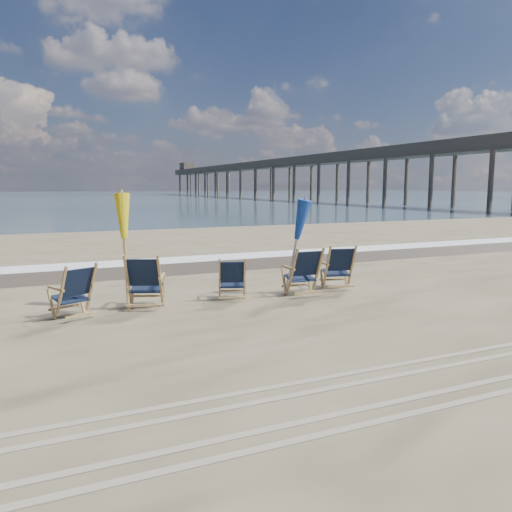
{
  "coord_description": "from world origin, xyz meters",
  "views": [
    {
      "loc": [
        -4.18,
        -7.2,
        2.34
      ],
      "look_at": [
        0.0,
        2.2,
        0.9
      ],
      "focal_mm": 35.0,
      "sensor_mm": 36.0,
      "label": 1
    }
  ],
  "objects_px": {
    "beach_chair_1": "(160,282)",
    "beach_chair_3": "(318,271)",
    "beach_chair_0": "(92,289)",
    "beach_chair_2": "(245,279)",
    "umbrella_blue": "(294,223)",
    "beach_chair_4": "(352,267)",
    "umbrella_yellow": "(124,222)",
    "fishing_pier": "(287,174)"
  },
  "relations": [
    {
      "from": "beach_chair_1",
      "to": "beach_chair_3",
      "type": "bearing_deg",
      "value": -160.87
    },
    {
      "from": "beach_chair_0",
      "to": "beach_chair_2",
      "type": "height_order",
      "value": "beach_chair_0"
    },
    {
      "from": "beach_chair_1",
      "to": "umbrella_blue",
      "type": "height_order",
      "value": "umbrella_blue"
    },
    {
      "from": "beach_chair_3",
      "to": "beach_chair_4",
      "type": "relative_size",
      "value": 1.03
    },
    {
      "from": "beach_chair_4",
      "to": "umbrella_yellow",
      "type": "bearing_deg",
      "value": 12.2
    },
    {
      "from": "beach_chair_3",
      "to": "beach_chair_4",
      "type": "xyz_separation_m",
      "value": [
        1.03,
        0.24,
        -0.02
      ]
    },
    {
      "from": "beach_chair_1",
      "to": "beach_chair_3",
      "type": "xyz_separation_m",
      "value": [
        3.39,
        -0.15,
        -0.0
      ]
    },
    {
      "from": "umbrella_blue",
      "to": "beach_chair_2",
      "type": "bearing_deg",
      "value": -174.27
    },
    {
      "from": "beach_chair_1",
      "to": "umbrella_blue",
      "type": "bearing_deg",
      "value": -155.44
    },
    {
      "from": "beach_chair_2",
      "to": "fishing_pier",
      "type": "height_order",
      "value": "fishing_pier"
    },
    {
      "from": "beach_chair_3",
      "to": "umbrella_blue",
      "type": "bearing_deg",
      "value": -31.54
    },
    {
      "from": "beach_chair_0",
      "to": "umbrella_yellow",
      "type": "height_order",
      "value": "umbrella_yellow"
    },
    {
      "from": "umbrella_yellow",
      "to": "umbrella_blue",
      "type": "xyz_separation_m",
      "value": [
        3.54,
        -0.12,
        -0.12
      ]
    },
    {
      "from": "beach_chair_0",
      "to": "umbrella_blue",
      "type": "height_order",
      "value": "umbrella_blue"
    },
    {
      "from": "fishing_pier",
      "to": "beach_chair_3",
      "type": "bearing_deg",
      "value": -116.95
    },
    {
      "from": "beach_chair_2",
      "to": "beach_chair_3",
      "type": "bearing_deg",
      "value": -166.49
    },
    {
      "from": "umbrella_blue",
      "to": "fishing_pier",
      "type": "relative_size",
      "value": 0.01
    },
    {
      "from": "beach_chair_0",
      "to": "fishing_pier",
      "type": "xyz_separation_m",
      "value": [
        41.31,
        71.94,
        4.14
      ]
    },
    {
      "from": "fishing_pier",
      "to": "beach_chair_1",
      "type": "bearing_deg",
      "value": -119.11
    },
    {
      "from": "umbrella_blue",
      "to": "fishing_pier",
      "type": "distance_m",
      "value": 80.89
    },
    {
      "from": "beach_chair_1",
      "to": "umbrella_yellow",
      "type": "bearing_deg",
      "value": -2.68
    },
    {
      "from": "beach_chair_1",
      "to": "beach_chair_4",
      "type": "bearing_deg",
      "value": -157.19
    },
    {
      "from": "umbrella_yellow",
      "to": "umbrella_blue",
      "type": "height_order",
      "value": "umbrella_yellow"
    },
    {
      "from": "beach_chair_4",
      "to": "fishing_pier",
      "type": "relative_size",
      "value": 0.01
    },
    {
      "from": "umbrella_yellow",
      "to": "beach_chair_0",
      "type": "bearing_deg",
      "value": -159.39
    },
    {
      "from": "beach_chair_3",
      "to": "fishing_pier",
      "type": "height_order",
      "value": "fishing_pier"
    },
    {
      "from": "umbrella_yellow",
      "to": "beach_chair_2",
      "type": "bearing_deg",
      "value": -5.89
    },
    {
      "from": "fishing_pier",
      "to": "beach_chair_0",
      "type": "bearing_deg",
      "value": -119.87
    },
    {
      "from": "beach_chair_1",
      "to": "umbrella_yellow",
      "type": "height_order",
      "value": "umbrella_yellow"
    },
    {
      "from": "beach_chair_2",
      "to": "beach_chair_3",
      "type": "height_order",
      "value": "beach_chair_3"
    },
    {
      "from": "beach_chair_3",
      "to": "beach_chair_2",
      "type": "bearing_deg",
      "value": -3.22
    },
    {
      "from": "umbrella_blue",
      "to": "fishing_pier",
      "type": "bearing_deg",
      "value": 62.67
    },
    {
      "from": "beach_chair_2",
      "to": "umbrella_blue",
      "type": "relative_size",
      "value": 0.44
    },
    {
      "from": "beach_chair_3",
      "to": "umbrella_blue",
      "type": "height_order",
      "value": "umbrella_blue"
    },
    {
      "from": "beach_chair_4",
      "to": "umbrella_yellow",
      "type": "distance_m",
      "value": 5.14
    },
    {
      "from": "beach_chair_1",
      "to": "beach_chair_2",
      "type": "bearing_deg",
      "value": -157.45
    },
    {
      "from": "beach_chair_3",
      "to": "umbrella_blue",
      "type": "xyz_separation_m",
      "value": [
        -0.44,
        0.3,
        1.01
      ]
    },
    {
      "from": "beach_chair_1",
      "to": "fishing_pier",
      "type": "xyz_separation_m",
      "value": [
        40.07,
        71.96,
        4.1
      ]
    },
    {
      "from": "beach_chair_2",
      "to": "umbrella_blue",
      "type": "bearing_deg",
      "value": -154.53
    },
    {
      "from": "beach_chair_1",
      "to": "beach_chair_2",
      "type": "distance_m",
      "value": 1.75
    },
    {
      "from": "beach_chair_2",
      "to": "umbrella_yellow",
      "type": "distance_m",
      "value": 2.65
    },
    {
      "from": "umbrella_yellow",
      "to": "umbrella_blue",
      "type": "distance_m",
      "value": 3.55
    }
  ]
}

